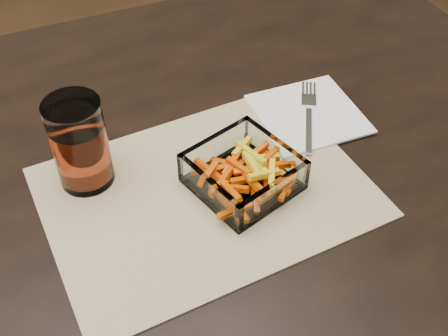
{
  "coord_description": "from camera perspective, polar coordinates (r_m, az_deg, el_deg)",
  "views": [
    {
      "loc": [
        -0.05,
        -0.61,
        1.35
      ],
      "look_at": [
        0.18,
        -0.1,
        0.78
      ],
      "focal_mm": 45.0,
      "sensor_mm": 36.0,
      "label": 1
    }
  ],
  "objects": [
    {
      "name": "glass_bowl",
      "position": [
        0.8,
        1.95,
        -0.6
      ],
      "size": [
        0.17,
        0.17,
        0.05
      ],
      "rotation": [
        0.0,
        0.0,
        0.29
      ],
      "color": "white",
      "rests_on": "placemat"
    },
    {
      "name": "dining_table",
      "position": [
        0.92,
        -12.92,
        -4.65
      ],
      "size": [
        1.6,
        0.9,
        0.75
      ],
      "color": "black",
      "rests_on": "ground"
    },
    {
      "name": "napkin",
      "position": [
        0.94,
        8.58,
        5.49
      ],
      "size": [
        0.17,
        0.17,
        0.0
      ],
      "primitive_type": "cube",
      "rotation": [
        0.0,
        0.0,
        -0.05
      ],
      "color": "white",
      "rests_on": "placemat"
    },
    {
      "name": "fork",
      "position": [
        0.94,
        8.6,
        5.56
      ],
      "size": [
        0.11,
        0.17,
        0.0
      ],
      "rotation": [
        0.0,
        0.0,
        -0.52
      ],
      "color": "silver",
      "rests_on": "napkin"
    },
    {
      "name": "placemat",
      "position": [
        0.81,
        -1.84,
        -2.43
      ],
      "size": [
        0.47,
        0.35,
        0.0
      ],
      "primitive_type": "cube",
      "rotation": [
        0.0,
        0.0,
        0.06
      ],
      "color": "tan",
      "rests_on": "dining_table"
    },
    {
      "name": "tumbler",
      "position": [
        0.8,
        -14.39,
        2.17
      ],
      "size": [
        0.08,
        0.08,
        0.14
      ],
      "color": "white",
      "rests_on": "placemat"
    }
  ]
}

